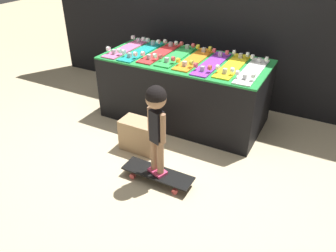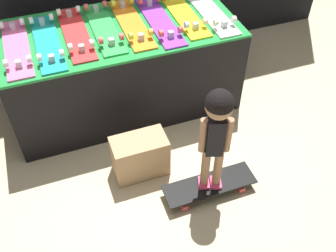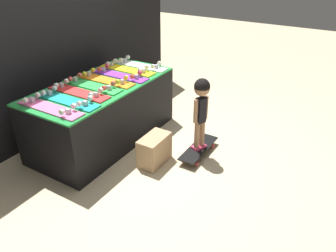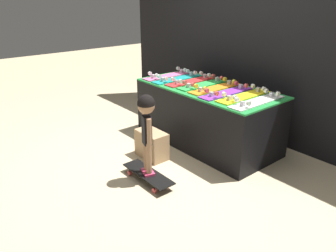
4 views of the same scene
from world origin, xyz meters
name	(u,v)px [view 4 (image 4 of 4)]	position (x,y,z in m)	size (l,w,h in m)	color
ground_plane	(172,154)	(0.00, 0.00, 0.00)	(16.00, 16.00, 0.00)	beige
back_wall	(247,51)	(0.00, 1.31, 1.13)	(4.83, 0.10, 2.26)	black
display_rack	(207,115)	(0.00, 0.58, 0.38)	(1.86, 0.89, 0.75)	black
skateboard_pink_on_rack	(168,75)	(-0.77, 0.56, 0.77)	(0.18, 0.78, 0.09)	pink
skateboard_teal_on_rack	(178,78)	(-0.55, 0.55, 0.77)	(0.18, 0.78, 0.09)	teal
skateboard_red_on_rack	(191,81)	(-0.33, 0.60, 0.77)	(0.18, 0.78, 0.09)	red
skateboard_green_on_rack	(203,84)	(-0.11, 0.61, 0.77)	(0.18, 0.78, 0.09)	green
skateboard_orange_on_rack	(215,88)	(0.11, 0.60, 0.77)	(0.18, 0.78, 0.09)	orange
skateboard_purple_on_rack	(227,92)	(0.33, 0.55, 0.77)	(0.18, 0.78, 0.09)	purple
skateboard_yellow_on_rack	(244,96)	(0.55, 0.60, 0.77)	(0.18, 0.78, 0.09)	yellow
skateboard_white_on_rack	(257,101)	(0.77, 0.55, 0.77)	(0.18, 0.78, 0.09)	white
skateboard_on_floor	(148,174)	(0.30, -0.59, 0.07)	(0.67, 0.20, 0.09)	black
child	(147,120)	(0.30, -0.59, 0.69)	(0.20, 0.17, 0.86)	#E03D6B
storage_box	(152,144)	(-0.11, -0.24, 0.17)	(0.40, 0.23, 0.33)	tan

